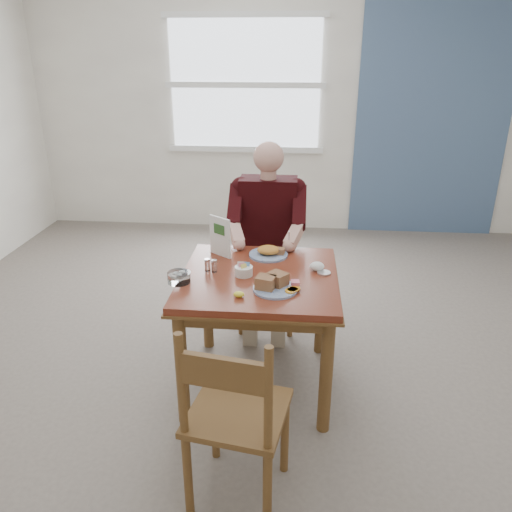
# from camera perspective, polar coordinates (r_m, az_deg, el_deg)

# --- Properties ---
(floor) EXTENTS (6.00, 6.00, 0.00)m
(floor) POSITION_cam_1_polar(r_m,az_deg,el_deg) (3.27, 0.33, -14.17)
(floor) COLOR #665A52
(floor) RESTS_ON ground
(wall_back) EXTENTS (5.50, 0.00, 5.50)m
(wall_back) POSITION_cam_1_polar(r_m,az_deg,el_deg) (5.64, 3.02, 16.91)
(wall_back) COLOR white
(wall_back) RESTS_ON ground
(accent_panel) EXTENTS (1.60, 0.02, 2.80)m
(accent_panel) POSITION_cam_1_polar(r_m,az_deg,el_deg) (5.79, 19.69, 15.84)
(accent_panel) COLOR #486287
(accent_panel) RESTS_ON ground
(lemon_wedge) EXTENTS (0.07, 0.06, 0.03)m
(lemon_wedge) POSITION_cam_1_polar(r_m,az_deg,el_deg) (2.63, -1.97, -4.41)
(lemon_wedge) COLOR yellow
(lemon_wedge) RESTS_ON table
(napkin) EXTENTS (0.09, 0.07, 0.05)m
(napkin) POSITION_cam_1_polar(r_m,az_deg,el_deg) (2.95, 6.98, -1.18)
(napkin) COLOR white
(napkin) RESTS_ON table
(metal_dish) EXTENTS (0.09, 0.09, 0.01)m
(metal_dish) POSITION_cam_1_polar(r_m,az_deg,el_deg) (2.92, 7.76, -1.92)
(metal_dish) COLOR silver
(metal_dish) RESTS_ON table
(window) EXTENTS (1.72, 0.04, 1.42)m
(window) POSITION_cam_1_polar(r_m,az_deg,el_deg) (5.62, -1.26, 18.96)
(window) COLOR white
(window) RESTS_ON wall_back
(table) EXTENTS (0.92, 0.92, 0.75)m
(table) POSITION_cam_1_polar(r_m,az_deg,el_deg) (2.93, 0.36, -4.14)
(table) COLOR maroon
(table) RESTS_ON ground
(chair_far) EXTENTS (0.42, 0.42, 0.95)m
(chair_far) POSITION_cam_1_polar(r_m,az_deg,el_deg) (3.72, 1.37, -0.83)
(chair_far) COLOR brown
(chair_far) RESTS_ON ground
(chair_near) EXTENTS (0.49, 0.49, 0.95)m
(chair_near) POSITION_cam_1_polar(r_m,az_deg,el_deg) (2.28, -2.42, -17.89)
(chair_near) COLOR brown
(chair_near) RESTS_ON ground
(diner) EXTENTS (0.53, 0.56, 1.39)m
(diner) POSITION_cam_1_polar(r_m,az_deg,el_deg) (3.52, 1.32, 3.56)
(diner) COLOR tan
(diner) RESTS_ON chair_far
(near_plate) EXTENTS (0.32, 0.32, 0.08)m
(near_plate) POSITION_cam_1_polar(r_m,az_deg,el_deg) (2.71, 2.12, -3.23)
(near_plate) COLOR white
(near_plate) RESTS_ON table
(far_plate) EXTENTS (0.28, 0.28, 0.07)m
(far_plate) POSITION_cam_1_polar(r_m,az_deg,el_deg) (3.14, 1.52, 0.45)
(far_plate) COLOR white
(far_plate) RESTS_ON table
(caddy) EXTENTS (0.12, 0.12, 0.08)m
(caddy) POSITION_cam_1_polar(r_m,az_deg,el_deg) (2.87, -1.41, -1.70)
(caddy) COLOR white
(caddy) RESTS_ON table
(shakers) EXTENTS (0.08, 0.05, 0.07)m
(shakers) POSITION_cam_1_polar(r_m,az_deg,el_deg) (2.93, -5.18, -1.06)
(shakers) COLOR white
(shakers) RESTS_ON table
(creamer) EXTENTS (0.16, 0.16, 0.06)m
(creamer) POSITION_cam_1_polar(r_m,az_deg,el_deg) (2.82, -8.80, -2.40)
(creamer) COLOR white
(creamer) RESTS_ON table
(menu) EXTENTS (0.15, 0.11, 0.25)m
(menu) POSITION_cam_1_polar(r_m,az_deg,el_deg) (3.12, -4.14, 2.26)
(menu) COLOR white
(menu) RESTS_ON table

